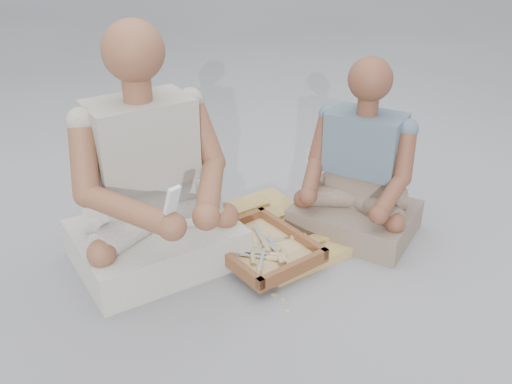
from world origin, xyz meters
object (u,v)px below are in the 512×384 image
Objects in this scene: tool_tray at (261,248)px; craftsman at (150,188)px; carved_panel at (275,231)px; companion at (359,178)px.

tool_tray is 0.53× the size of craftsman.
carved_panel is 0.66× the size of craftsman.
craftsman is 1.24× the size of companion.
companion is at bearing 67.80° from tool_tray.
craftsman is at bearing 45.15° from companion.
carved_panel is 0.45m from companion.
carved_panel is 0.22m from tool_tray.
tool_tray reaches higher than carved_panel.
companion reaches higher than tool_tray.
tool_tray is (0.07, -0.21, 0.04)m from carved_panel.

